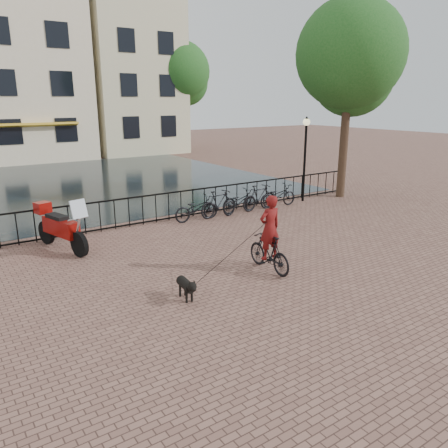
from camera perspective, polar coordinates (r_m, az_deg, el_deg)
ground at (r=9.14m, az=10.83°, el=-11.58°), size 100.00×100.00×0.00m
canal_water at (r=24.04m, az=-19.57°, el=5.00°), size 20.00×20.00×0.00m
railing at (r=15.29m, az=-10.57°, el=1.75°), size 20.00×0.05×1.02m
canal_house_mid at (r=36.24m, az=-25.19°, el=17.22°), size 8.00×9.50×11.80m
canal_house_right at (r=38.50m, az=-12.89°, el=19.24°), size 7.00×9.00×13.30m
tree_near_right at (r=19.93m, az=16.18°, el=20.51°), size 4.48×4.48×8.24m
tree_far_right at (r=37.27m, az=-5.76°, el=19.20°), size 4.76×4.76×8.76m
lamp_post at (r=18.68m, az=10.59°, el=10.14°), size 0.30×0.30×3.45m
cyclist at (r=10.92m, az=5.96°, el=-1.82°), size 0.73×1.68×2.28m
dog at (r=9.57m, az=-5.02°, el=-8.24°), size 0.35×0.83×0.54m
motorcycle at (r=13.23m, az=-20.58°, el=0.22°), size 1.16×2.38×1.66m
parked_bike_0 at (r=15.58m, az=-3.60°, el=2.05°), size 1.73×0.64×0.90m
parked_bike_1 at (r=16.05m, az=-0.69°, el=2.68°), size 1.71×0.66×1.00m
parked_bike_2 at (r=16.59m, az=2.06°, el=2.94°), size 1.79×0.86×0.90m
parked_bike_3 at (r=17.15m, az=4.63°, el=3.49°), size 1.69×0.58×1.00m
parked_bike_4 at (r=17.75m, az=7.03°, el=3.69°), size 1.74×0.69×0.90m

